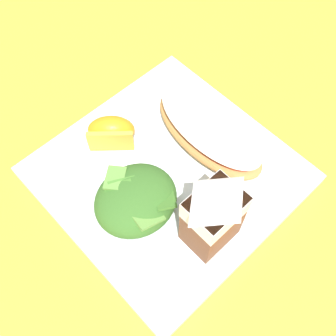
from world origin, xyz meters
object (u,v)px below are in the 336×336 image
white_plate (168,175)px  milk_carton (214,214)px  orange_wedge_front (111,132)px  cheesy_pizza_bread (209,131)px  green_salad_pile (136,200)px

white_plate → milk_carton: bearing=76.4°
orange_wedge_front → white_plate: bearing=103.3°
cheesy_pizza_bread → orange_wedge_front: size_ratio=2.52×
cheesy_pizza_bread → milk_carton: (0.09, 0.09, 0.04)m
orange_wedge_front → milk_carton: bearing=89.2°
cheesy_pizza_bread → milk_carton: 0.14m
cheesy_pizza_bread → green_salad_pile: bearing=4.0°
white_plate → cheesy_pizza_bread: (-0.07, -0.00, 0.03)m
milk_carton → orange_wedge_front: size_ratio=1.60×
cheesy_pizza_bread → orange_wedge_front: (0.09, -0.08, 0.00)m
green_salad_pile → milk_carton: size_ratio=0.91×
milk_carton → cheesy_pizza_bread: bearing=-135.7°
cheesy_pizza_bread → milk_carton: bearing=44.3°
green_salad_pile → milk_carton: (-0.04, 0.08, 0.04)m
white_plate → orange_wedge_front: 0.09m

